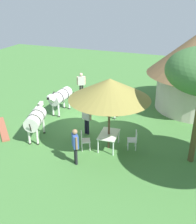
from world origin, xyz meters
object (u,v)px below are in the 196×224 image
Objects in this scene: guest_beside_umbrella at (87,116)px; standing_watcher at (81,83)px; patio_dining_table at (109,136)px; shade_umbrella at (110,89)px; zebra_toward_hut at (36,119)px; patio_chair_east_end at (84,139)px; patio_chair_west_end at (134,139)px; zebra_nearest_camera at (60,97)px; zebra_by_umbrella at (105,100)px; guest_behind_table at (75,143)px.

standing_watcher is at bearing 131.21° from guest_beside_umbrella.
shade_umbrella is at bearing 45.00° from patio_dining_table.
zebra_toward_hut is (1.29, -2.15, 0.08)m from guest_beside_umbrella.
standing_watcher reaches higher than patio_chair_east_end.
shade_umbrella is 2.68m from patio_chair_west_end.
patio_dining_table is 0.56× the size of zebra_nearest_camera.
shade_umbrella is at bearing -150.57° from zebra_by_umbrella.
zebra_nearest_camera is (2.90, -0.05, 0.02)m from standing_watcher.
patio_chair_west_end is 5.64m from zebra_nearest_camera.
patio_chair_west_end is at bearing -6.87° from zebra_toward_hut.
guest_beside_umbrella is (-1.42, -0.46, 0.46)m from patio_chair_east_end.
patio_chair_east_end is at bearing -62.80° from shade_umbrella.
zebra_by_umbrella is (-3.32, -1.37, -1.93)m from shade_umbrella.
patio_chair_west_end is at bearing 2.39° from guest_beside_umbrella.
guest_beside_umbrella is (-0.89, -1.49, -1.96)m from shade_umbrella.
patio_chair_east_end is 0.53× the size of standing_watcher.
zebra_toward_hut is (3.71, -2.28, 0.05)m from zebra_by_umbrella.
shade_umbrella reaches higher than guest_behind_table.
zebra_nearest_camera is (-2.74, -3.98, -1.91)m from shade_umbrella.
zebra_by_umbrella is 1.11× the size of zebra_toward_hut.
patio_dining_table is 4.85m from zebra_nearest_camera.
guest_behind_table is 7.94m from standing_watcher.
guest_beside_umbrella is at bearing -120.88° from patio_dining_table.
zebra_nearest_camera is (-4.44, -3.08, 0.04)m from guest_behind_table.
zebra_nearest_camera is 0.98× the size of zebra_by_umbrella.
guest_behind_table is (2.05, -2.00, 0.47)m from patio_chair_west_end.
guest_beside_umbrella is at bearing 60.51° from patio_chair_west_end.
guest_beside_umbrella reaches higher than patio_chair_east_end.
standing_watcher is (-4.75, -2.44, 0.03)m from guest_beside_umbrella.
standing_watcher is (-5.64, -3.93, -1.93)m from shade_umbrella.
patio_chair_west_end is 7.32m from standing_watcher.
patio_chair_east_end is 1.26m from guest_behind_table.
patio_chair_west_end is 0.55× the size of guest_beside_umbrella.
zebra_by_umbrella is (-3.32, -1.37, 0.36)m from patio_dining_table.
shade_umbrella is 2.74× the size of patio_dining_table.
zebra_nearest_camera is 1.09× the size of zebra_toward_hut.
standing_watcher reaches higher than zebra_by_umbrella.
patio_chair_west_end is 2.32m from patio_chair_east_end.
zebra_toward_hut is at bearing -83.77° from shade_umbrella.
standing_watcher is 3.46m from zebra_by_umbrella.
patio_dining_table is 3.69m from zebra_toward_hut.
patio_chair_west_end is 2.69m from guest_beside_umbrella.
patio_chair_east_end is 2.67m from zebra_toward_hut.
standing_watcher is at bearing 76.84° from zebra_toward_hut.
patio_dining_table is at bearing -135.00° from shade_umbrella.
patio_chair_east_end is at bearing -58.15° from guest_beside_umbrella.
patio_chair_west_end is 1.00× the size of patio_chair_east_end.
patio_chair_east_end is at bearing -31.08° from guest_behind_table.
zebra_toward_hut is (0.40, -3.64, 0.41)m from patio_dining_table.
zebra_by_umbrella is at bearing 108.36° from standing_watcher.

